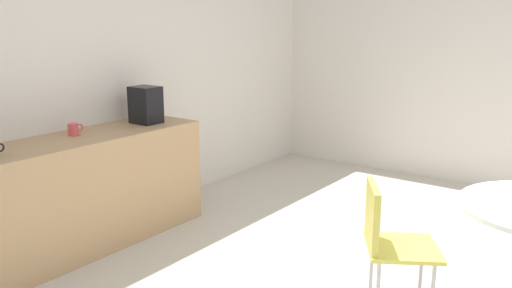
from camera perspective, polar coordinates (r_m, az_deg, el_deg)
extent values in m
cube|color=silver|center=(4.91, -15.65, 6.99)|extent=(6.00, 0.10, 2.60)
cube|color=tan|center=(4.44, -18.55, -5.09)|extent=(2.21, 0.60, 0.90)
cylinder|color=silver|center=(3.69, 17.12, -12.76)|extent=(0.02, 0.02, 0.42)
cylinder|color=silver|center=(3.64, 12.14, -12.86)|extent=(0.02, 0.02, 0.42)
cube|color=#D8CC4C|center=(3.43, 15.31, -10.58)|extent=(0.58, 0.58, 0.03)
cube|color=#D8CC4C|center=(3.32, 12.27, -7.41)|extent=(0.34, 0.23, 0.38)
torus|color=black|center=(3.96, -25.56, -0.35)|extent=(0.06, 0.01, 0.06)
cylinder|color=#D84C4C|center=(4.42, -18.86, 1.48)|extent=(0.08, 0.08, 0.09)
torus|color=#D84C4C|center=(4.45, -18.25, 1.66)|extent=(0.06, 0.01, 0.06)
cube|color=black|center=(4.76, -11.64, 4.10)|extent=(0.20, 0.24, 0.32)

